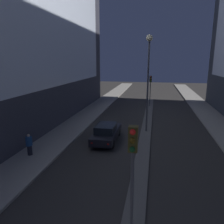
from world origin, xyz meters
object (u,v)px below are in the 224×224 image
object	(u,v)px
traffic_light_mid	(150,84)
pedestrian_on_left_sidewalk	(29,144)
street_lamp	(149,65)
traffic_light_near	(133,159)
car_left_lane	(107,132)

from	to	relation	value
traffic_light_mid	pedestrian_on_left_sidewalk	bearing A→B (deg)	-112.55
traffic_light_mid	street_lamp	size ratio (longest dim) A/B	0.51
street_lamp	pedestrian_on_left_sidewalk	xyz separation A→B (m)	(-7.79, -7.12, -5.32)
pedestrian_on_left_sidewalk	street_lamp	bearing A→B (deg)	42.44
traffic_light_mid	pedestrian_on_left_sidewalk	distance (m)	20.45
street_lamp	pedestrian_on_left_sidewalk	bearing A→B (deg)	-137.56
traffic_light_near	car_left_lane	size ratio (longest dim) A/B	0.92
traffic_light_near	traffic_light_mid	bearing A→B (deg)	90.00
traffic_light_mid	traffic_light_near	bearing A→B (deg)	-90.00
car_left_lane	pedestrian_on_left_sidewalk	bearing A→B (deg)	-138.64
traffic_light_near	pedestrian_on_left_sidewalk	world-z (taller)	traffic_light_near
traffic_light_mid	pedestrian_on_left_sidewalk	xyz separation A→B (m)	(-7.79, -18.75, -2.41)
street_lamp	pedestrian_on_left_sidewalk	world-z (taller)	street_lamp
traffic_light_mid	car_left_lane	size ratio (longest dim) A/B	0.92
traffic_light_mid	car_left_lane	bearing A→B (deg)	-102.16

